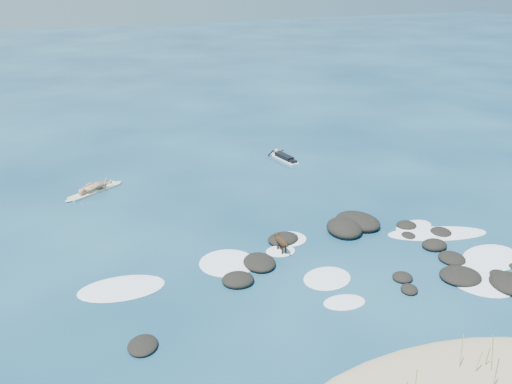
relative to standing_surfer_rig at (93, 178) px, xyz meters
name	(u,v)px	position (x,y,z in m)	size (l,w,h in m)	color
ground	(302,253)	(6.22, -8.79, -0.70)	(160.00, 160.00, 0.00)	#0A2642
dune_grass	(475,378)	(6.74, -17.02, -0.06)	(4.15, 1.70, 1.23)	olive
reef_rocks	(370,248)	(8.61, -9.56, -0.59)	(13.73, 7.93, 0.60)	black
breaking_foam	(357,261)	(7.74, -10.08, -0.69)	(15.59, 7.30, 0.12)	white
standing_surfer_rig	(93,178)	(0.00, 0.00, 0.00)	(2.83, 1.86, 1.78)	beige
paddling_surfer_rig	(284,157)	(9.92, 0.92, -0.57)	(1.06, 2.33, 0.40)	white
dog	(281,241)	(5.55, -8.44, -0.27)	(0.30, 1.04, 0.66)	black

